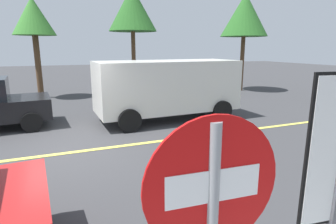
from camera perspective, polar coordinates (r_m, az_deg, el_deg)
ground_plane at (r=7.70m, az=-18.38°, el=-7.82°), size 80.00×80.00×0.00m
lane_marking_centre at (r=8.36m, az=2.64°, el=-5.44°), size 28.00×0.16×0.01m
speed_limit_sign at (r=2.15m, az=31.22°, el=-13.43°), size 0.54×0.08×2.52m
white_van at (r=10.36m, az=-0.02°, el=5.33°), size 5.27×2.42×2.20m
tree_left_verge at (r=18.40m, az=15.47°, el=18.57°), size 2.85×2.85×5.87m
tree_centre_verge at (r=16.51m, az=-25.94°, el=17.01°), size 2.14×2.14×5.20m
tree_right_verge at (r=14.34m, az=-7.33°, el=20.13°), size 2.34×2.34×5.53m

